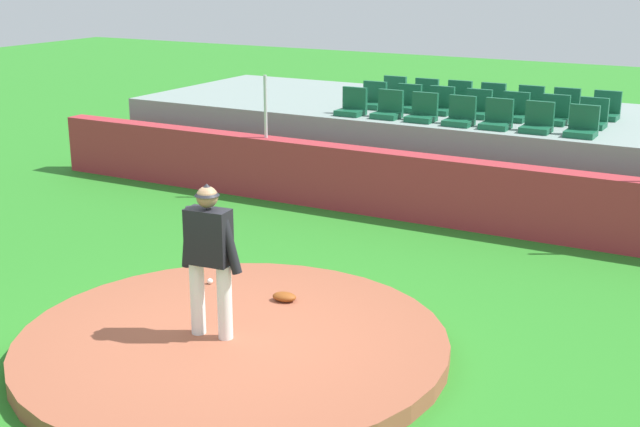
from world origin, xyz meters
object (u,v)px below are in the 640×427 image
stadium_chair_6 (582,127)px  stadium_chair_13 (592,118)px  stadium_chair_0 (352,106)px  stadium_chair_3 (460,116)px  stadium_chair_1 (388,109)px  stadium_chair_10 (477,109)px  fielding_glove (284,297)px  stadium_chair_8 (407,103)px  stadium_chair_17 (491,101)px  stadium_chair_18 (529,105)px  baseball (210,281)px  stadium_chair_15 (425,96)px  stadium_chair_2 (423,112)px  pitcher (209,249)px  stadium_chair_20 (606,110)px  stadium_chair_14 (393,94)px  stadium_chair_16 (458,99)px  stadium_chair_4 (497,119)px  stadium_chair_19 (565,107)px  stadium_chair_5 (538,123)px  stadium_chair_7 (373,100)px  stadium_chair_9 (440,105)px  stadium_chair_11 (514,112)px  stadium_chair_12 (554,115)px

stadium_chair_6 → stadium_chair_13: size_ratio=1.00×
stadium_chair_0 → stadium_chair_3: 2.11m
stadium_chair_1 → stadium_chair_10: bearing=-148.5°
fielding_glove → stadium_chair_1: 6.19m
stadium_chair_3 → stadium_chair_8: same height
stadium_chair_1 → stadium_chair_10: same height
stadium_chair_10 → stadium_chair_13: size_ratio=1.00×
stadium_chair_10 → fielding_glove: bearing=89.7°
stadium_chair_17 → fielding_glove: bearing=89.9°
stadium_chair_17 → stadium_chair_18: same height
fielding_glove → stadium_chair_13: size_ratio=0.60×
baseball → stadium_chair_15: 7.73m
stadium_chair_2 → stadium_chair_18: size_ratio=1.00×
pitcher → stadium_chair_20: (2.32, 8.93, 0.38)m
pitcher → stadium_chair_15: size_ratio=3.48×
stadium_chair_14 → stadium_chair_16: bearing=-179.5°
stadium_chair_1 → stadium_chair_2: same height
stadium_chair_0 → stadium_chair_1: same height
stadium_chair_4 → stadium_chair_18: size_ratio=1.00×
stadium_chair_0 → stadium_chair_19: same height
stadium_chair_5 → stadium_chair_8: 2.87m
stadium_chair_18 → stadium_chair_7: bearing=17.6°
stadium_chair_9 → stadium_chair_18: bearing=-148.4°
baseball → stadium_chair_4: size_ratio=0.15×
stadium_chair_10 → stadium_chair_15: size_ratio=1.00×
stadium_chair_0 → stadium_chair_17: same height
stadium_chair_15 → stadium_chair_17: bearing=-178.9°
stadium_chair_1 → stadium_chair_14: (-0.71, 1.77, 0.00)m
stadium_chair_9 → stadium_chair_13: same height
stadium_chair_4 → stadium_chair_20: (1.44, 1.82, 0.00)m
stadium_chair_7 → stadium_chair_9: same height
stadium_chair_7 → stadium_chair_16: bearing=-147.0°
stadium_chair_4 → stadium_chair_19: same height
stadium_chair_9 → stadium_chair_17: (0.70, 0.89, 0.00)m
stadium_chair_4 → stadium_chair_14: 3.30m
stadium_chair_17 → stadium_chair_2: bearing=69.0°
stadium_chair_7 → stadium_chair_17: bearing=-156.6°
stadium_chair_11 → stadium_chair_12: size_ratio=1.00×
stadium_chair_11 → stadium_chair_20: 1.69m
stadium_chair_1 → stadium_chair_7: 1.14m
pitcher → stadium_chair_8: (-1.17, 7.99, 0.38)m
fielding_glove → stadium_chair_12: bearing=69.2°
stadium_chair_0 → stadium_chair_18: 3.35m
baseball → stadium_chair_15: bearing=91.6°
stadium_chair_5 → stadium_chair_10: bearing=-32.4°
stadium_chair_14 → stadium_chair_13: bearing=167.6°
stadium_chair_15 → stadium_chair_18: bearing=-179.4°
stadium_chair_9 → stadium_chair_15: same height
stadium_chair_2 → stadium_chair_16: 1.79m
stadium_chair_10 → stadium_chair_13: bearing=-179.8°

